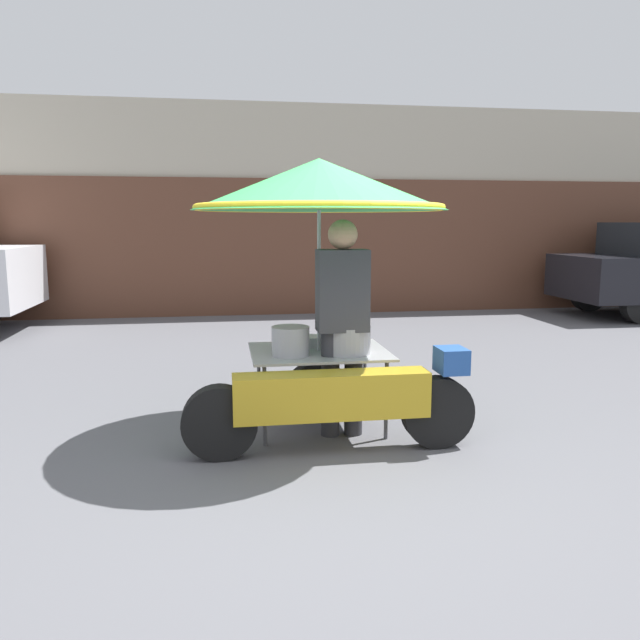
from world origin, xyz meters
TOP-DOWN VIEW (x-y plane):
  - ground_plane at (0.00, 0.00)m, footprint 36.00×36.00m
  - shopfront_building at (0.00, 8.12)m, footprint 28.00×2.06m
  - vendor_motorcycle_cart at (-0.01, 0.85)m, footprint 2.08×1.93m
  - vendor_person at (0.13, 0.70)m, footprint 0.38×0.22m

SIDE VIEW (x-z plane):
  - ground_plane at x=0.00m, z-range 0.00..0.00m
  - vendor_person at x=0.13m, z-range 0.10..1.74m
  - vendor_motorcycle_cart at x=-0.01m, z-range 0.61..2.71m
  - shopfront_building at x=0.00m, z-range -0.01..3.63m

